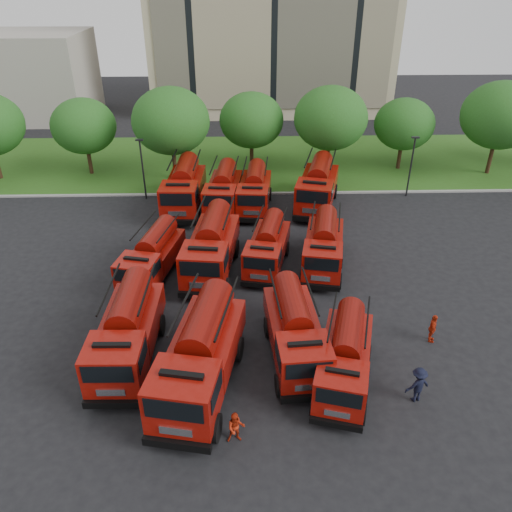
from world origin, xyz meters
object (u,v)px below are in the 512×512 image
Objects in this scene: fire_truck_11 at (318,186)px; fire_truck_6 at (268,246)px; firefighter_0 at (363,389)px; firefighter_3 at (415,399)px; firefighter_1 at (236,440)px; fire_truck_8 at (184,187)px; firefighter_5 at (324,281)px; fire_truck_7 at (324,245)px; fire_truck_9 at (223,190)px; fire_truck_1 at (201,355)px; firefighter_2 at (430,341)px; fire_truck_5 at (212,246)px; fire_truck_3 at (345,357)px; firefighter_4 at (138,308)px; fire_truck_0 at (128,331)px; fire_truck_10 at (255,190)px; fire_truck_4 at (152,256)px; fire_truck_2 at (295,331)px.

fire_truck_6 is at bearing -101.57° from fire_truck_11.
firefighter_3 is (2.22, -0.69, 0.00)m from firefighter_0.
firefighter_3 reaches higher than firefighter_1.
firefighter_5 is (9.62, -10.97, -1.80)m from fire_truck_8.
fire_truck_7 reaches higher than firefighter_0.
fire_truck_9 reaches higher than firefighter_0.
firefighter_0 is at bearing 6.96° from fire_truck_1.
fire_truck_1 is 7.69m from firefighter_0.
fire_truck_5 is at bearing 77.57° from firefighter_2.
firefighter_4 is (-10.71, 6.04, -1.46)m from fire_truck_3.
fire_truck_5 is 4.86× the size of firefighter_2.
firefighter_1 is 11.76m from firefighter_2.
fire_truck_3 is at bearing -9.32° from fire_truck_0.
firefighter_4 is 11.40m from firefighter_5.
fire_truck_0 is at bearing -109.00° from fire_truck_11.
firefighter_2 is (8.76, -16.69, -1.57)m from fire_truck_10.
fire_truck_0 is 15.49m from firefighter_2.
fire_truck_11 is at bearing 76.33° from fire_truck_6.
firefighter_2 is at bearing 4.31° from fire_truck_0.
fire_truck_11 is 20.31m from firefighter_0.
fire_truck_10 is at bearing 0.95° from fire_truck_8.
fire_truck_9 is at bearing -173.27° from fire_truck_10.
fire_truck_4 is at bearing 86.23° from firefighter_2.
fire_truck_8 is at bearing 108.45° from fire_truck_1.
firefighter_3 is (9.67, -11.34, -1.76)m from fire_truck_5.
fire_truck_10 is 4.32× the size of firefighter_2.
firefighter_1 is 10.93m from firefighter_4.
fire_truck_4 is at bearing -93.16° from fire_truck_8.
firefighter_0 is (6.97, -19.96, -1.61)m from fire_truck_9.
firefighter_2 is at bearing 148.00° from firefighter_5.
fire_truck_5 is at bearing -166.65° from fire_truck_7.
fire_truck_11 is (5.03, 0.21, 0.22)m from fire_truck_10.
fire_truck_4 reaches higher than firefighter_2.
fire_truck_5 is 9.86m from fire_truck_8.
fire_truck_1 is 10.15m from fire_truck_5.
fire_truck_0 is 1.03× the size of fire_truck_9.
fire_truck_3 reaches higher than firefighter_2.
fire_truck_10 is 4.78× the size of firefighter_0.
fire_truck_0 is 7.58m from firefighter_1.
fire_truck_11 is (3.50, 17.84, 0.21)m from fire_truck_2.
firefighter_2 is (11.70, -7.33, -1.76)m from fire_truck_5.
firefighter_1 is (5.27, -5.19, -1.69)m from fire_truck_0.
fire_truck_2 is 7.46m from firefighter_2.
fire_truck_3 is (6.58, 0.08, -0.38)m from fire_truck_1.
fire_truck_2 is at bearing -79.53° from fire_truck_10.
fire_truck_1 is 5.53× the size of firefighter_1.
fire_truck_5 is 6.03m from firefighter_4.
fire_truck_9 is 20.13m from firefighter_2.
fire_truck_3 is at bearing 11.50° from fire_truck_1.
fire_truck_9 is (4.16, 17.48, -0.08)m from fire_truck_0.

